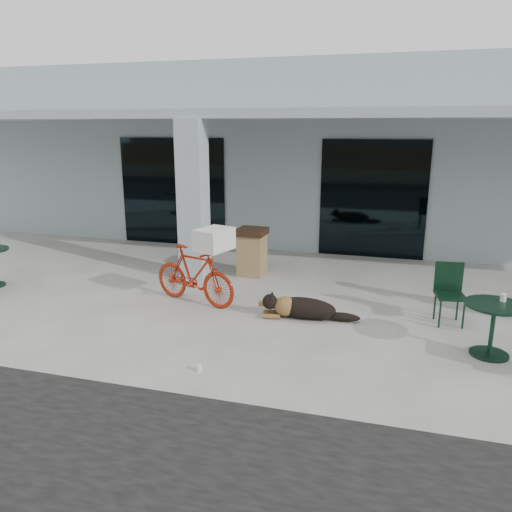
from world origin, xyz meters
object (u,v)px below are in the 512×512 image
(cafe_table_far, at_px, (492,330))
(trash_receptacle, at_px, (252,252))
(bicycle, at_px, (194,275))
(cafe_chair_far_a, at_px, (450,295))
(dog, at_px, (304,307))

(cafe_table_far, relative_size, trash_receptacle, 0.80)
(bicycle, bearing_deg, cafe_chair_far_a, -69.89)
(cafe_chair_far_a, height_order, trash_receptacle, trash_receptacle)
(bicycle, relative_size, cafe_chair_far_a, 1.78)
(cafe_table_far, height_order, trash_receptacle, trash_receptacle)
(dog, xyz_separation_m, cafe_table_far, (2.65, -0.62, 0.17))
(cafe_table_far, bearing_deg, cafe_chair_far_a, 113.57)
(dog, bearing_deg, trash_receptacle, 114.84)
(dog, relative_size, cafe_chair_far_a, 1.25)
(dog, xyz_separation_m, trash_receptacle, (-1.47, 2.10, 0.29))
(dog, height_order, cafe_chair_far_a, cafe_chair_far_a)
(cafe_chair_far_a, bearing_deg, trash_receptacle, 145.99)
(cafe_chair_far_a, relative_size, trash_receptacle, 0.97)
(cafe_chair_far_a, bearing_deg, cafe_table_far, -75.51)
(bicycle, bearing_deg, trash_receptacle, 3.25)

